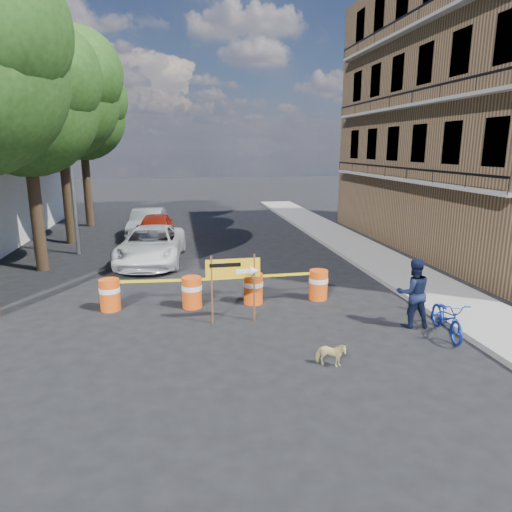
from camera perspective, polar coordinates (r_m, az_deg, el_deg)
name	(u,v)px	position (r m, az deg, el deg)	size (l,w,h in m)	color
ground	(250,329)	(11.71, -0.71, -9.14)	(120.00, 120.00, 0.00)	black
sidewalk_east	(379,260)	(18.97, 15.14, -0.51)	(2.40, 40.00, 0.15)	gray
apartment_building	(493,112)	(23.20, 27.56, 15.70)	(8.00, 16.00, 12.00)	olive
tree_mid_a	(26,102)	(18.45, -26.80, 16.76)	(5.25, 5.00, 8.68)	#332316
tree_mid_b	(60,96)	(23.34, -23.35, 17.85)	(5.67, 5.40, 9.62)	#332316
tree_far	(82,115)	(28.19, -20.89, 16.09)	(5.04, 4.80, 8.84)	#332316
streetlamp	(71,150)	(20.62, -22.14, 12.15)	(1.25, 0.18, 8.00)	gray
barrel_far_left	(110,294)	(13.51, -17.81, -4.55)	(0.58, 0.58, 0.90)	#E34B0D
barrel_mid_left	(192,292)	(13.21, -8.02, -4.43)	(0.58, 0.58, 0.90)	#E34B0D
barrel_mid_right	(253,288)	(13.42, -0.35, -4.01)	(0.58, 0.58, 0.90)	#E34B0D
barrel_far_right	(318,284)	(13.91, 7.80, -3.50)	(0.58, 0.58, 0.90)	#E34B0D
detour_sign	(240,273)	(11.78, -2.01, -2.16)	(1.42, 0.27, 1.82)	#592D19
pedestrian	(413,293)	(12.27, 19.05, -4.37)	(0.87, 0.68, 1.80)	black
bicycle	(449,301)	(11.98, 22.97, -5.20)	(0.62, 0.93, 1.77)	#132B9D
dog	(331,355)	(9.88, 9.32, -12.07)	(0.29, 0.64, 0.54)	#DCCC7E
suv_white	(151,245)	(18.58, -12.96, 1.34)	(2.35, 5.10, 1.42)	white
sedan_red	(156,228)	(22.50, -12.44, 3.40)	(1.64, 4.09, 1.39)	#A1200D
sedan_silver	(147,223)	(24.11, -13.41, 4.05)	(1.51, 4.33, 1.43)	#B4B6BC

